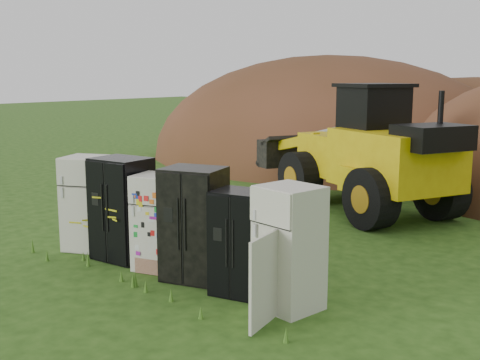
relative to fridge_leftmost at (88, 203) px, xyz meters
The scene contains 10 objects.
ground 2.70m from the fridge_leftmost, ahead, with size 120.00×120.00×0.00m, color #244512.
fridge_leftmost is the anchor object (origin of this frame).
fridge_black_side 1.05m from the fridge_leftmost, ahead, with size 1.01×0.80×1.93m, color black, non-canonical shape.
fridge_sticker 2.03m from the fridge_leftmost, ahead, with size 0.77×0.71×1.72m, color silver, non-canonical shape.
fridge_dark_mid 2.89m from the fridge_leftmost, ahead, with size 0.98×0.80×1.92m, color black, non-canonical shape.
fridge_black_right 3.94m from the fridge_leftmost, ahead, with size 0.84×0.70×1.67m, color black, non-canonical shape.
fridge_open_door 4.89m from the fridge_leftmost, ahead, with size 0.84×0.78×1.86m, color beige, non-canonical shape.
wheel_loader 7.20m from the fridge_leftmost, 73.05° to the left, with size 6.68×2.71×3.23m, color gold, non-canonical shape.
dirt_mound_left 14.02m from the fridge_leftmost, 101.98° to the left, with size 15.70×11.77×8.41m, color #4A2C17.
dirt_mound_back 18.38m from the fridge_leftmost, 85.73° to the left, with size 17.20×11.47×6.68m, color #4A2C17.
Camera 1 is at (7.24, -7.10, 3.46)m, focal length 45.00 mm.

